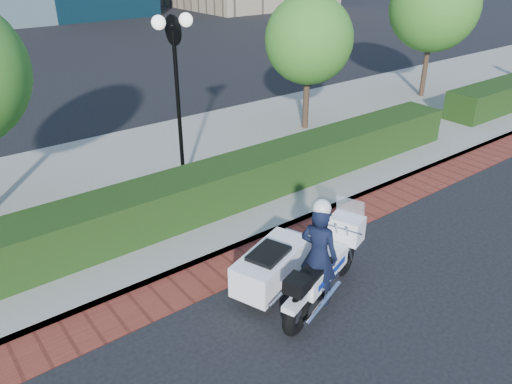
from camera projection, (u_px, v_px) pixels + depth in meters
ground at (284, 304)px, 8.90m from camera, size 120.00×120.00×0.00m
brick_strip at (235, 266)px, 9.96m from camera, size 60.00×1.00×0.01m
sidewalk at (136, 185)px, 13.11m from camera, size 60.00×8.00×0.15m
hedge_main at (180, 199)px, 11.16m from camera, size 18.00×1.20×1.00m
lamppost at (176, 76)px, 11.80m from camera, size 1.02×0.70×4.21m
tree_c at (309, 40)px, 15.69m from camera, size 2.80×2.80×4.30m
tree_d at (434, 7)px, 19.00m from camera, size 3.40×3.40×5.16m
police_motorcycle at (301, 263)px, 8.77m from camera, size 2.70×1.98×2.14m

